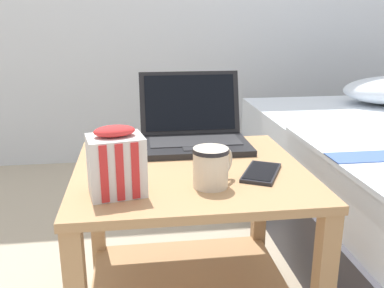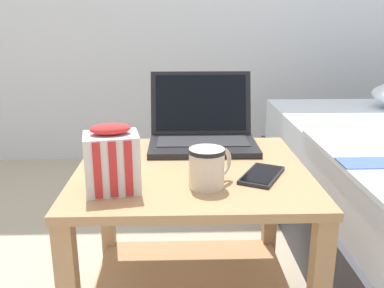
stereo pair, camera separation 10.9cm
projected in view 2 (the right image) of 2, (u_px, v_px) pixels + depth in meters
name	position (u px, v px, depth m)	size (l,w,h in m)	color
bedside_table	(192.00, 228.00, 1.21)	(0.62, 0.58, 0.51)	tan
laptop	(202.00, 131.00, 1.35)	(0.33, 0.28, 0.22)	black
mug_front_left	(208.00, 166.00, 1.02)	(0.11, 0.10, 0.10)	beige
snack_bag	(112.00, 160.00, 0.99)	(0.14, 0.12, 0.16)	silver
cell_phone	(262.00, 175.00, 1.09)	(0.14, 0.17, 0.01)	black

